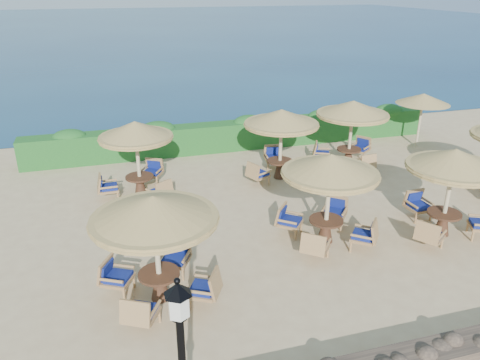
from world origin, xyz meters
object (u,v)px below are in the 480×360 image
cafe_set_4 (281,130)px  cafe_set_2 (452,176)px  cafe_set_5 (352,119)px  cafe_set_3 (137,145)px  cafe_set_1 (329,184)px  cafe_set_0 (155,230)px  extra_parasol (423,99)px

cafe_set_4 → cafe_set_2: bearing=-60.3°
cafe_set_5 → cafe_set_3: bearing=-176.0°
cafe_set_1 → cafe_set_0: bearing=-164.8°
cafe_set_2 → cafe_set_0: bearing=-174.9°
extra_parasol → cafe_set_2: size_ratio=0.87×
cafe_set_0 → cafe_set_5: size_ratio=1.01×
cafe_set_2 → cafe_set_4: bearing=119.7°
cafe_set_5 → cafe_set_2: bearing=-90.7°
cafe_set_1 → cafe_set_4: size_ratio=0.95×
extra_parasol → cafe_set_0: 14.74m
cafe_set_0 → cafe_set_2: bearing=5.1°
cafe_set_1 → cafe_set_5: bearing=56.0°
cafe_set_1 → cafe_set_3: (-4.77, 4.67, 0.04)m
extra_parasol → cafe_set_1: cafe_set_1 is taller
extra_parasol → cafe_set_4: (-7.23, -1.73, -0.27)m
extra_parasol → cafe_set_5: cafe_set_5 is taller
cafe_set_2 → cafe_set_4: (-3.05, 5.36, 0.04)m
cafe_set_1 → cafe_set_2: 3.52m
extra_parasol → cafe_set_4: size_ratio=0.86×
cafe_set_2 → cafe_set_1: bearing=170.6°
cafe_set_0 → cafe_set_4: size_ratio=1.02×
cafe_set_0 → cafe_set_1: same height
extra_parasol → cafe_set_1: size_ratio=0.90×
cafe_set_0 → cafe_set_3: same height
cafe_set_1 → cafe_set_3: same height
extra_parasol → cafe_set_2: cafe_set_2 is taller
cafe_set_3 → cafe_set_1: bearing=-44.4°
cafe_set_1 → cafe_set_3: 6.68m
cafe_set_0 → cafe_set_2: 8.35m
extra_parasol → cafe_set_2: 8.22m
cafe_set_0 → cafe_set_2: (8.32, 0.75, 0.02)m
cafe_set_5 → cafe_set_4: bearing=-171.4°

